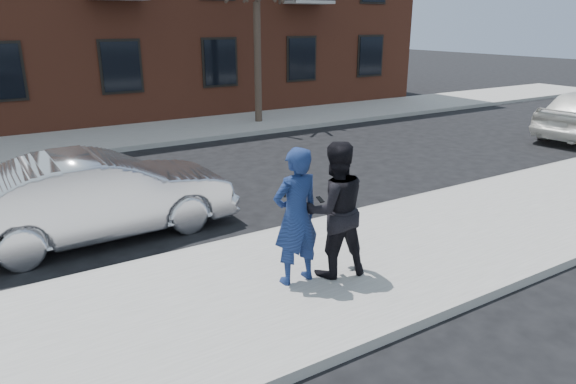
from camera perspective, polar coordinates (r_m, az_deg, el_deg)
ground at (r=8.34m, az=5.98°, el=-8.02°), size 100.00×100.00×0.00m
near_sidewalk at (r=8.14m, az=7.08°, el=-8.20°), size 50.00×3.50×0.15m
near_curb at (r=9.47m, az=0.28°, el=-4.10°), size 50.00×0.10×0.15m
far_sidewalk at (r=18.10m, az=-16.33°, el=6.10°), size 50.00×3.50×0.15m
far_curb at (r=16.41m, az=-14.58°, el=5.04°), size 50.00×0.10×0.15m
silver_sedan at (r=9.68m, az=-20.11°, el=-0.37°), size 4.72×1.74×1.54m
man_hoodie at (r=7.10m, az=0.89°, el=-2.74°), size 0.73×0.53×1.98m
man_peacoat at (r=7.35m, az=5.20°, el=-1.97°), size 1.11×0.95×2.00m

